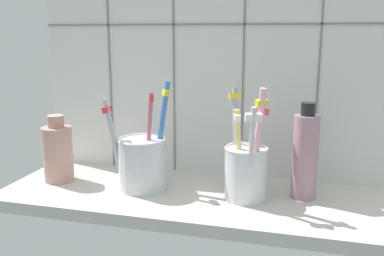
# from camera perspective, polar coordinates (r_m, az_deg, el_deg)

# --- Properties ---
(counter_slab) EXTENTS (0.64, 0.22, 0.02)m
(counter_slab) POSITION_cam_1_polar(r_m,az_deg,el_deg) (0.71, 0.07, -9.53)
(counter_slab) COLOR #BCB7AD
(counter_slab) RESTS_ON ground
(tile_wall_back) EXTENTS (0.64, 0.02, 0.45)m
(tile_wall_back) POSITION_cam_1_polar(r_m,az_deg,el_deg) (0.78, 2.34, 8.68)
(tile_wall_back) COLOR silver
(tile_wall_back) RESTS_ON ground
(toothbrush_cup_left) EXTENTS (0.11, 0.08, 0.18)m
(toothbrush_cup_left) POSITION_cam_1_polar(r_m,az_deg,el_deg) (0.72, -6.80, -4.52)
(toothbrush_cup_left) COLOR silver
(toothbrush_cup_left) RESTS_ON counter_slab
(toothbrush_cup_right) EXTENTS (0.07, 0.09, 0.18)m
(toothbrush_cup_right) POSITION_cam_1_polar(r_m,az_deg,el_deg) (0.67, 7.28, -5.45)
(toothbrush_cup_right) COLOR silver
(toothbrush_cup_right) RESTS_ON counter_slab
(ceramic_vase) EXTENTS (0.05, 0.05, 0.12)m
(ceramic_vase) POSITION_cam_1_polar(r_m,az_deg,el_deg) (0.79, -17.69, -3.15)
(ceramic_vase) COLOR tan
(ceramic_vase) RESTS_ON counter_slab
(soap_bottle) EXTENTS (0.04, 0.04, 0.15)m
(soap_bottle) POSITION_cam_1_polar(r_m,az_deg,el_deg) (0.69, 15.02, -3.57)
(soap_bottle) COLOR #A67A8C
(soap_bottle) RESTS_ON counter_slab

